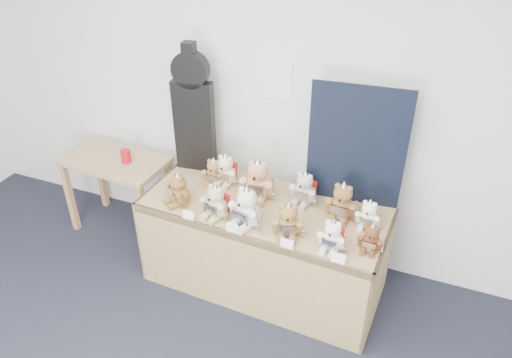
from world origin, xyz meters
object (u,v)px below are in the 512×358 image
at_px(guitar_case, 193,110).
at_px(teddy_back_end, 368,215).
at_px(teddy_back_centre_left, 257,182).
at_px(teddy_back_centre_right, 304,189).
at_px(teddy_back_left, 226,171).
at_px(teddy_front_far_right, 332,236).
at_px(teddy_front_end, 371,239).
at_px(teddy_front_far_left, 178,190).
at_px(teddy_back_right, 342,203).
at_px(teddy_front_right, 288,222).
at_px(red_cup, 126,156).
at_px(display_table, 260,230).
at_px(teddy_front_centre, 246,208).
at_px(teddy_front_left, 216,202).
at_px(side_table, 116,172).
at_px(teddy_back_far_left, 214,173).

height_order(guitar_case, teddy_back_end, guitar_case).
xyz_separation_m(teddy_back_centre_left, teddy_back_centre_right, (0.33, 0.07, -0.03)).
bearing_deg(teddy_back_left, teddy_front_far_right, -21.23).
xyz_separation_m(teddy_front_end, teddy_back_centre_right, (-0.55, 0.35, 0.02)).
bearing_deg(teddy_back_end, teddy_front_far_left, -166.29).
xyz_separation_m(teddy_back_centre_right, teddy_back_right, (0.29, -0.08, 0.01)).
bearing_deg(teddy_front_far_right, teddy_front_right, -179.72).
bearing_deg(red_cup, teddy_front_far_right, -13.58).
bearing_deg(teddy_back_centre_right, display_table, -126.81).
height_order(display_table, teddy_front_far_right, teddy_front_far_right).
bearing_deg(teddy_front_centre, display_table, 94.92).
relative_size(teddy_back_left, teddy_back_centre_right, 0.98).
distance_m(teddy_front_far_left, teddy_front_left, 0.32).
distance_m(guitar_case, teddy_front_far_right, 1.44).
distance_m(side_table, teddy_front_end, 2.25).
height_order(teddy_front_left, teddy_back_centre_left, teddy_back_centre_left).
distance_m(teddy_front_centre, teddy_back_far_left, 0.57).
distance_m(teddy_front_far_left, teddy_back_left, 0.42).
bearing_deg(display_table, side_table, 172.33).
bearing_deg(teddy_front_centre, teddy_back_centre_right, 72.17).
relative_size(side_table, teddy_front_centre, 2.74).
height_order(side_table, teddy_back_left, teddy_back_left).
bearing_deg(teddy_back_centre_left, teddy_front_far_right, -32.62).
height_order(teddy_front_far_left, teddy_front_far_right, teddy_front_far_left).
xyz_separation_m(display_table, teddy_front_far_left, (-0.59, -0.12, 0.27)).
xyz_separation_m(side_table, teddy_back_far_left, (0.95, -0.04, 0.23)).
height_order(teddy_front_left, teddy_back_far_left, teddy_front_left).
distance_m(teddy_front_end, teddy_back_centre_right, 0.65).
height_order(guitar_case, teddy_back_centre_right, guitar_case).
xyz_separation_m(red_cup, teddy_front_far_right, (1.85, -0.45, 0.06)).
height_order(teddy_back_centre_left, teddy_back_end, teddy_back_centre_left).
xyz_separation_m(teddy_front_far_left, teddy_front_right, (0.85, -0.06, 0.00)).
bearing_deg(teddy_back_right, teddy_back_end, -6.98).
distance_m(side_table, guitar_case, 0.97).
bearing_deg(side_table, teddy_front_far_left, -20.72).
relative_size(teddy_front_left, teddy_back_end, 1.20).
relative_size(display_table, teddy_front_left, 6.41).
height_order(teddy_back_end, teddy_back_far_left, same).
height_order(teddy_back_centre_left, teddy_back_right, teddy_back_centre_left).
bearing_deg(teddy_front_centre, teddy_front_left, -164.24).
distance_m(teddy_front_far_left, teddy_front_end, 1.38).
bearing_deg(teddy_front_far_right, red_cup, 171.40).
relative_size(teddy_front_far_left, teddy_front_far_right, 1.09).
height_order(teddy_front_far_right, teddy_front_end, teddy_front_far_right).
distance_m(display_table, teddy_back_end, 0.78).
bearing_deg(teddy_back_far_left, teddy_front_left, -63.76).
relative_size(red_cup, teddy_back_right, 0.36).
distance_m(teddy_front_far_left, teddy_front_centre, 0.55).
relative_size(display_table, teddy_front_end, 8.14).
bearing_deg(teddy_back_centre_left, teddy_back_end, -7.00).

